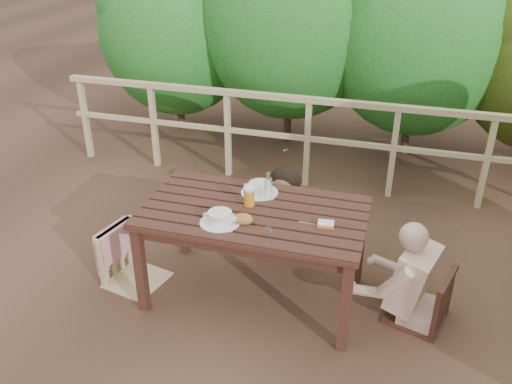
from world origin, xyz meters
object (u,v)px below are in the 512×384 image
(woman, at_px, (291,180))
(chair_left, at_px, (132,236))
(tumbler, at_px, (268,233))
(diner_right, at_px, (432,247))
(table, at_px, (254,254))
(chair_right, at_px, (423,272))
(soup_near, at_px, (220,218))
(soup_far, at_px, (260,188))
(butter_tub, at_px, (326,225))
(bread_roll, at_px, (244,219))
(chair_far, at_px, (289,202))
(bottle, at_px, (268,188))
(beer_glass, at_px, (249,197))

(woman, bearing_deg, chair_left, 47.69)
(tumbler, bearing_deg, diner_right, 19.62)
(table, height_order, chair_right, chair_right)
(woman, bearing_deg, soup_near, 81.82)
(table, height_order, soup_near, soup_near)
(soup_far, xyz_separation_m, butter_tub, (0.58, -0.36, -0.02))
(woman, distance_m, bread_roll, 1.07)
(soup_far, bearing_deg, woman, 79.03)
(chair_right, xyz_separation_m, soup_far, (-1.29, 0.19, 0.39))
(bread_roll, bearing_deg, woman, 84.63)
(chair_left, bearing_deg, diner_right, -72.97)
(soup_far, xyz_separation_m, bread_roll, (0.02, -0.46, -0.01))
(chair_far, xyz_separation_m, bread_roll, (-0.10, -1.03, 0.39))
(soup_near, bearing_deg, chair_right, 12.45)
(woman, xyz_separation_m, bottle, (-0.02, -0.70, 0.27))
(chair_far, bearing_deg, tumbler, -79.34)
(table, relative_size, bottle, 6.68)
(woman, relative_size, bottle, 4.98)
(chair_left, xyz_separation_m, tumbler, (1.17, -0.20, 0.36))
(soup_near, bearing_deg, table, 52.72)
(bottle, bearing_deg, table, -110.79)
(soup_near, xyz_separation_m, beer_glass, (0.13, 0.29, 0.03))
(bottle, distance_m, butter_tub, 0.55)
(tumbler, bearing_deg, beer_glass, 123.85)
(bottle, bearing_deg, soup_near, -121.16)
(chair_far, relative_size, beer_glass, 5.01)
(chair_right, bearing_deg, butter_tub, -60.46)
(diner_right, xyz_separation_m, beer_glass, (-1.34, -0.02, 0.20))
(table, bearing_deg, diner_right, 3.54)
(soup_near, bearing_deg, tumbler, -10.99)
(chair_far, relative_size, soup_far, 2.80)
(soup_far, xyz_separation_m, bottle, (0.10, -0.11, 0.07))
(diner_right, height_order, butter_tub, diner_right)
(bread_roll, bearing_deg, bottle, 76.68)
(chair_left, distance_m, bread_roll, 1.03)
(woman, bearing_deg, chair_right, 151.27)
(chair_far, relative_size, tumbler, 11.46)
(chair_right, xyz_separation_m, bread_roll, (-1.27, -0.27, 0.38))
(beer_glass, bearing_deg, chair_right, 0.94)
(bread_roll, bearing_deg, soup_far, 91.92)
(chair_left, xyz_separation_m, bread_roll, (0.96, -0.08, 0.36))
(beer_glass, xyz_separation_m, bottle, (0.12, 0.11, 0.04))
(chair_left, distance_m, beer_glass, 1.02)
(butter_tub, bearing_deg, soup_near, -174.57)
(table, distance_m, chair_left, 0.99)
(soup_far, relative_size, butter_tub, 2.58)
(soup_far, height_order, tumbler, soup_far)
(tumbler, xyz_separation_m, butter_tub, (0.35, 0.23, -0.01))
(chair_left, relative_size, butter_tub, 7.77)
(chair_far, distance_m, soup_far, 0.71)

